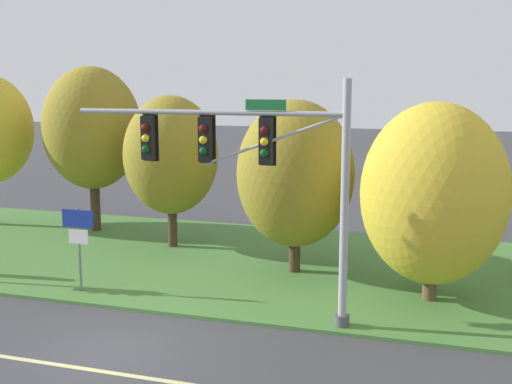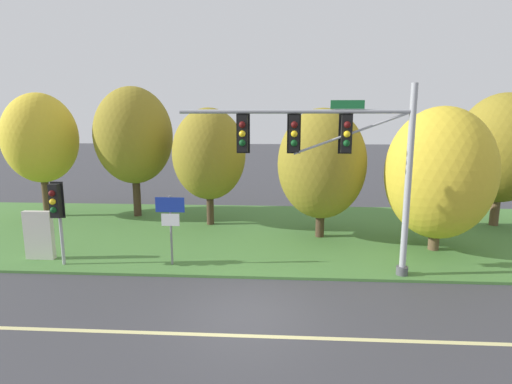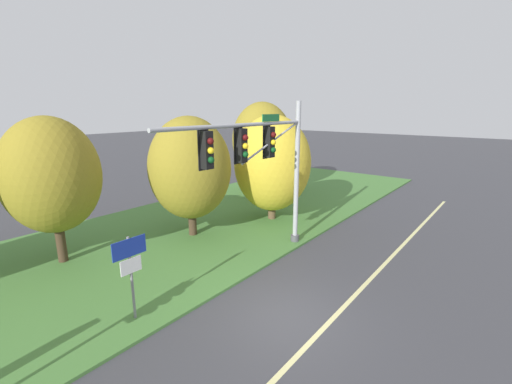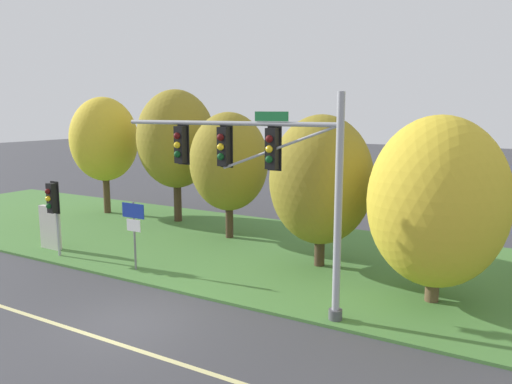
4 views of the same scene
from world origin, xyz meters
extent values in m
plane|color=#3D3D42|center=(0.00, 0.00, 0.00)|extent=(160.00, 160.00, 0.00)
cube|color=beige|center=(0.00, -1.20, 0.00)|extent=(36.00, 0.16, 0.01)
cube|color=#477A38|center=(0.00, 8.25, 0.05)|extent=(48.00, 11.50, 0.10)
cylinder|color=#9EA0A5|center=(5.20, 2.98, 3.35)|extent=(0.22, 0.22, 6.51)
cylinder|color=#4C4C51|center=(5.20, 2.98, 0.25)|extent=(0.40, 0.40, 0.30)
cylinder|color=#9EA0A5|center=(1.35, 2.98, 5.71)|extent=(7.69, 0.14, 0.14)
cylinder|color=#9EA0A5|center=(3.28, 2.98, 5.01)|extent=(3.87, 0.08, 1.48)
cube|color=black|center=(3.08, 2.98, 4.98)|extent=(0.34, 0.28, 1.22)
cube|color=black|center=(3.08, 3.14, 4.98)|extent=(0.46, 0.04, 1.34)
sphere|color=#4C0C0C|center=(3.08, 2.80, 5.28)|extent=(0.22, 0.22, 0.22)
sphere|color=yellow|center=(3.08, 2.80, 4.98)|extent=(0.22, 0.22, 0.22)
sphere|color=#0C4219|center=(3.08, 2.80, 4.68)|extent=(0.22, 0.22, 0.22)
cube|color=black|center=(1.35, 2.98, 4.98)|extent=(0.34, 0.28, 1.22)
cube|color=black|center=(1.35, 3.14, 4.98)|extent=(0.46, 0.04, 1.34)
sphere|color=#4C0C0C|center=(1.35, 2.80, 5.28)|extent=(0.22, 0.22, 0.22)
sphere|color=yellow|center=(1.35, 2.80, 4.98)|extent=(0.22, 0.22, 0.22)
sphere|color=#0C4219|center=(1.35, 2.80, 4.68)|extent=(0.22, 0.22, 0.22)
cube|color=black|center=(-0.37, 2.98, 4.98)|extent=(0.34, 0.28, 1.22)
cube|color=black|center=(-0.37, 3.14, 4.98)|extent=(0.46, 0.04, 1.34)
sphere|color=#4C0C0C|center=(-0.37, 2.80, 5.28)|extent=(0.22, 0.22, 0.22)
sphere|color=yellow|center=(-0.37, 2.80, 4.98)|extent=(0.22, 0.22, 0.22)
sphere|color=#0C4219|center=(-0.37, 2.80, 4.68)|extent=(0.22, 0.22, 0.22)
cube|color=#196B33|center=(3.08, 2.93, 5.93)|extent=(1.10, 0.04, 0.28)
cylinder|color=#9EA0A5|center=(-7.15, 3.24, 1.62)|extent=(0.12, 0.12, 3.03)
cube|color=black|center=(-7.15, 3.04, 2.57)|extent=(0.34, 0.28, 1.22)
cube|color=black|center=(-7.15, 3.20, 2.57)|extent=(0.46, 0.04, 1.34)
sphere|color=#4C0C0C|center=(-7.15, 2.87, 2.87)|extent=(0.22, 0.22, 0.22)
sphere|color=yellow|center=(-7.15, 2.87, 2.57)|extent=(0.22, 0.22, 0.22)
sphere|color=#0C4219|center=(-7.15, 2.87, 2.27)|extent=(0.22, 0.22, 0.22)
cylinder|color=slate|center=(-3.10, 3.49, 1.41)|extent=(0.08, 0.08, 2.61)
cube|color=#193399|center=(-3.10, 3.46, 2.39)|extent=(1.07, 0.03, 0.55)
cube|color=white|center=(-3.10, 3.46, 1.82)|extent=(0.67, 0.03, 0.46)
cylinder|color=#4C3823|center=(-12.16, 10.61, 1.74)|extent=(0.39, 0.39, 3.28)
ellipsoid|color=gold|center=(-12.16, 10.61, 4.45)|extent=(3.88, 3.88, 4.85)
cylinder|color=#423021|center=(-7.10, 10.96, 1.77)|extent=(0.42, 0.42, 3.33)
ellipsoid|color=olive|center=(-7.10, 10.96, 4.59)|extent=(4.20, 4.20, 5.25)
cylinder|color=#423021|center=(-2.68, 9.37, 1.41)|extent=(0.37, 0.37, 2.62)
ellipsoid|color=olive|center=(-2.68, 9.37, 3.74)|extent=(3.68, 3.68, 4.60)
cylinder|color=#423021|center=(2.77, 7.49, 1.25)|extent=(0.40, 0.40, 2.30)
ellipsoid|color=olive|center=(2.77, 7.49, 3.49)|extent=(3.96, 3.96, 4.96)
cylinder|color=brown|center=(7.32, 5.87, 1.12)|extent=(0.43, 0.43, 2.04)
ellipsoid|color=gold|center=(7.32, 5.87, 3.31)|extent=(4.27, 4.27, 5.34)
cube|color=beige|center=(-8.37, 3.78, 1.05)|extent=(1.10, 0.24, 1.90)
cube|color=#4C4C51|center=(-8.77, 3.78, 0.15)|extent=(0.10, 0.20, 0.10)
cube|color=#4C4C51|center=(-7.97, 3.78, 0.15)|extent=(0.10, 0.20, 0.10)
camera|label=1|loc=(7.89, -13.23, 6.49)|focal=45.00mm
camera|label=2|loc=(0.91, -10.53, 5.45)|focal=28.00mm
camera|label=3|loc=(-8.03, -5.09, 6.30)|focal=24.00mm
camera|label=4|loc=(10.12, -10.02, 6.10)|focal=35.00mm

